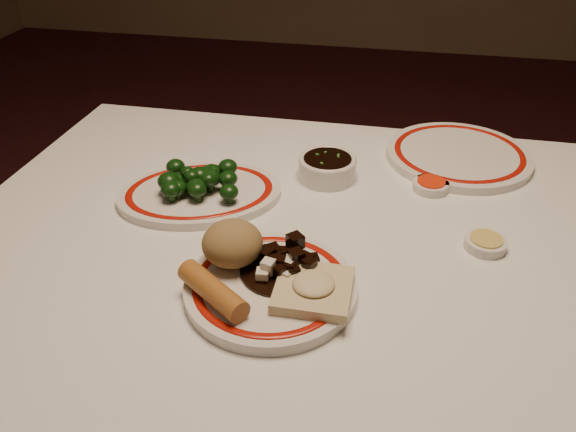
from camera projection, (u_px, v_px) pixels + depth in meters
The scene contains 12 objects.
dining_table at pixel (317, 286), 0.93m from camera, with size 1.20×0.90×0.75m.
main_plate at pixel (271, 287), 0.78m from camera, with size 0.30×0.30×0.02m.
rice_mound at pixel (232, 243), 0.80m from camera, with size 0.09×0.09×0.06m, color olive.
spring_roll at pixel (213, 290), 0.73m from camera, with size 0.03×0.03×0.12m, color #B06C2B.
fried_wonton at pixel (313, 288), 0.75m from camera, with size 0.10×0.10×0.03m.
stirfry_heap at pixel (284, 264), 0.79m from camera, with size 0.11×0.12×0.03m.
broccoli_plate at pixel (200, 193), 0.99m from camera, with size 0.34×0.32×0.02m.
broccoli_pile at pixel (197, 179), 0.97m from camera, with size 0.15×0.12×0.05m.
soy_bowl at pixel (327, 168), 1.04m from camera, with size 0.11×0.11×0.04m.
sweet_sour_dish at pixel (431, 185), 1.01m from camera, with size 0.06×0.06×0.02m.
mustard_dish at pixel (485, 243), 0.86m from camera, with size 0.06×0.06×0.02m.
far_plate at pixel (458, 155), 1.11m from camera, with size 0.30×0.30×0.02m.
Camera 1 is at (0.10, -0.71, 1.27)m, focal length 35.00 mm.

